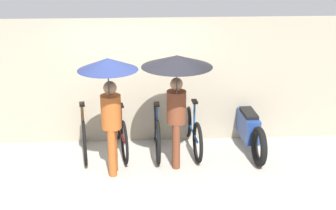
% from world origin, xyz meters
% --- Properties ---
extents(ground_plane, '(30.00, 30.00, 0.00)m').
position_xyz_m(ground_plane, '(0.00, 0.00, 0.00)').
color(ground_plane, '#9E998E').
extents(back_wall, '(10.96, 0.12, 2.31)m').
position_xyz_m(back_wall, '(0.00, 1.74, 1.16)').
color(back_wall, gray).
rests_on(back_wall, ground).
extents(parked_bicycle_0, '(0.44, 1.74, 1.08)m').
position_xyz_m(parked_bicycle_0, '(-0.97, 1.25, 0.40)').
color(parked_bicycle_0, black).
rests_on(parked_bicycle_0, ground).
extents(parked_bicycle_1, '(0.48, 1.81, 1.03)m').
position_xyz_m(parked_bicycle_1, '(-0.33, 1.30, 0.39)').
color(parked_bicycle_1, black).
rests_on(parked_bicycle_1, ground).
extents(parked_bicycle_2, '(0.44, 1.73, 1.05)m').
position_xyz_m(parked_bicycle_2, '(0.32, 1.22, 0.40)').
color(parked_bicycle_2, black).
rests_on(parked_bicycle_2, ground).
extents(parked_bicycle_3, '(0.44, 1.80, 1.10)m').
position_xyz_m(parked_bicycle_3, '(0.97, 1.30, 0.37)').
color(parked_bicycle_3, black).
rests_on(parked_bicycle_3, ground).
extents(pedestrian_leading, '(0.91, 0.91, 1.97)m').
position_xyz_m(pedestrian_leading, '(-0.42, 0.32, 1.51)').
color(pedestrian_leading, '#9E4C1E').
rests_on(pedestrian_leading, ground).
extents(pedestrian_center, '(1.11, 1.11, 1.95)m').
position_xyz_m(pedestrian_center, '(0.62, 0.51, 1.58)').
color(pedestrian_center, brown).
rests_on(pedestrian_center, ground).
extents(motorcycle, '(0.58, 2.12, 0.91)m').
position_xyz_m(motorcycle, '(1.99, 1.27, 0.39)').
color(motorcycle, black).
rests_on(motorcycle, ground).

